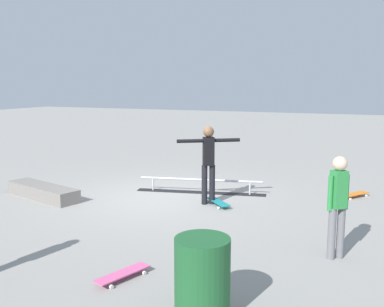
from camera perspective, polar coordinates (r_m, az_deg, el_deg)
name	(u,v)px	position (r m, az deg, el deg)	size (l,w,h in m)	color
ground_plane	(166,198)	(9.77, -3.39, -5.85)	(60.00, 60.00, 0.00)	gray
grind_rail	(200,187)	(10.22, 1.11, -4.34)	(3.00, 0.90, 0.33)	black
skate_ledge	(43,192)	(10.31, -18.85, -4.71)	(2.04, 0.51, 0.29)	gray
skater_main	(208,159)	(9.12, 2.16, -0.75)	(1.15, 0.80, 1.65)	black
skateboard_main	(218,202)	(9.21, 3.38, -6.31)	(0.71, 0.70, 0.09)	teal
bystander_green_shirt	(338,202)	(6.62, 18.47, -5.95)	(0.30, 0.28, 1.51)	slate
loose_skateboard_pink	(123,274)	(5.96, -9.01, -15.21)	(0.44, 0.82, 0.09)	#E05993
loose_skateboard_orange	(354,194)	(10.45, 20.39, -5.01)	(0.62, 0.77, 0.09)	orange
trash_bin	(202,278)	(4.91, 1.35, -15.86)	(0.61, 0.61, 0.89)	#1E592D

